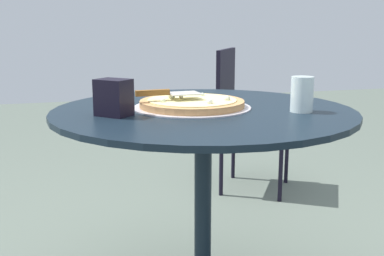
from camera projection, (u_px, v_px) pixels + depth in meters
The scene contains 6 objects.
patio_table at pixel (203, 156), 1.57m from camera, with size 0.97×0.97×0.72m.
pizza_on_tray at pixel (192, 104), 1.55m from camera, with size 0.38×0.38×0.05m.
pizza_server at pixel (168, 93), 1.52m from camera, with size 0.21×0.09×0.02m.
drinking_cup at pixel (302, 94), 1.47m from camera, with size 0.07×0.07×0.11m, color white.
napkin_dispenser at pixel (114, 98), 1.40m from camera, with size 0.10×0.07×0.11m, color black.
patio_chair_near at pixel (244, 109), 2.85m from camera, with size 0.56×0.56×0.85m.
Camera 1 is at (-0.45, -1.44, 0.98)m, focal length 44.54 mm.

